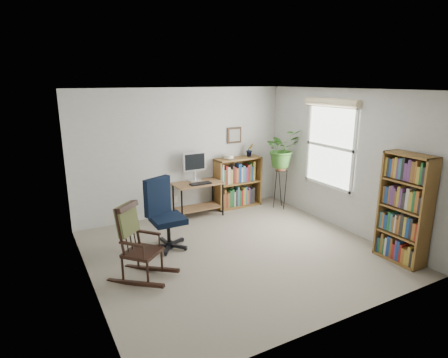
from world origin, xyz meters
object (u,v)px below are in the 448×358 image
office_chair (168,214)px  low_bookshelf (238,182)px  tall_bookshelf (405,209)px  desk (198,199)px  rocking_chair (142,242)px

office_chair → low_bookshelf: 2.29m
office_chair → tall_bookshelf: 3.42m
desk → low_bookshelf: low_bookshelf is taller
office_chair → desk: bearing=24.5°
office_chair → rocking_chair: (-0.62, -0.71, -0.04)m
desk → office_chair: size_ratio=0.82×
rocking_chair → low_bookshelf: bearing=-4.4°
tall_bookshelf → office_chair: bearing=144.5°
low_bookshelf → tall_bookshelf: size_ratio=0.65×
desk → tall_bookshelf: bearing=-59.9°
desk → low_bookshelf: (0.95, 0.12, 0.18)m
rocking_chair → tall_bookshelf: 3.63m
rocking_chair → desk: bearing=6.9°
rocking_chair → low_bookshelf: size_ratio=1.00×
desk → rocking_chair: rocking_chair is taller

